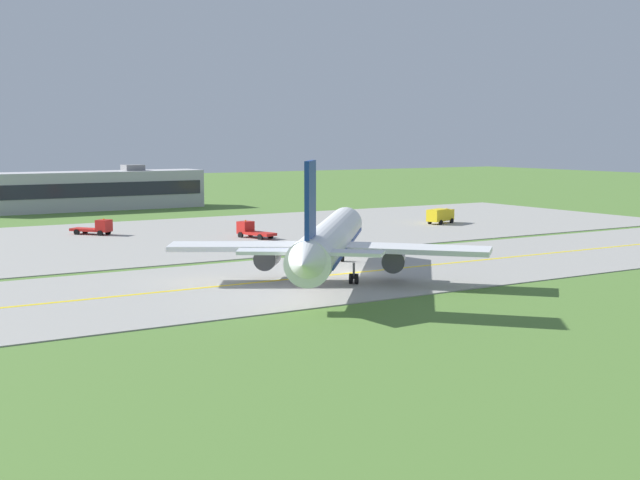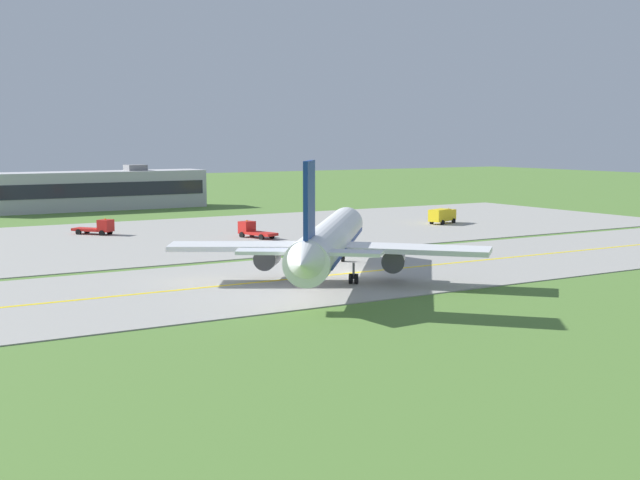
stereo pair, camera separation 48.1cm
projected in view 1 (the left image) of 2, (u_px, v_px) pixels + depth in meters
The scene contains 9 objects.
ground_plane at pixel (356, 273), 91.38m from camera, with size 500.00×500.00×0.00m, color #517A33.
taxiway_strip at pixel (356, 273), 91.37m from camera, with size 240.00×28.00×0.10m, color #9E9B93.
apron_pad at pixel (260, 231), 132.12m from camera, with size 140.00×52.00×0.10m, color #9E9B93.
taxiway_centreline at pixel (356, 272), 91.36m from camera, with size 220.00×0.60×0.01m, color yellow.
airplane_lead at pixel (330, 241), 85.80m from camera, with size 29.34×33.27×12.70m.
service_truck_baggage at pixel (440, 215), 143.29m from camera, with size 6.34×4.04×2.60m.
service_truck_fuel at pixel (97, 228), 126.82m from camera, with size 5.58×6.29×2.59m.
service_truck_catering at pixel (251, 230), 123.26m from camera, with size 3.83×6.72×2.59m.
terminal_building at pixel (89, 191), 171.18m from camera, with size 46.67×9.00×9.00m.
Camera 1 is at (-50.46, -74.96, 14.59)m, focal length 47.45 mm.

